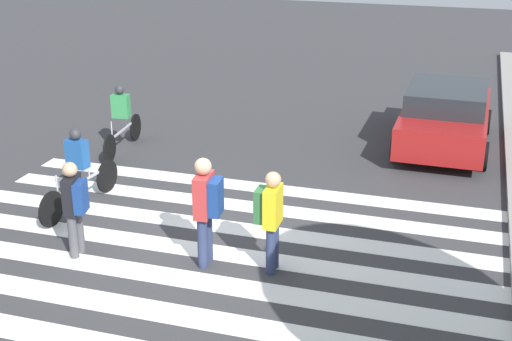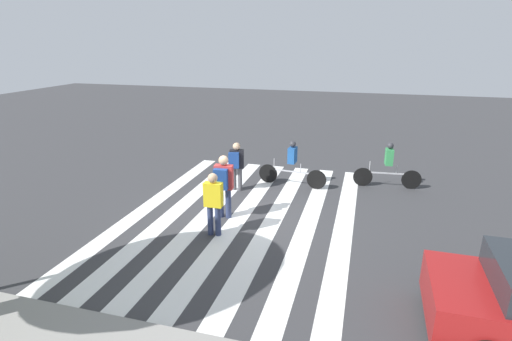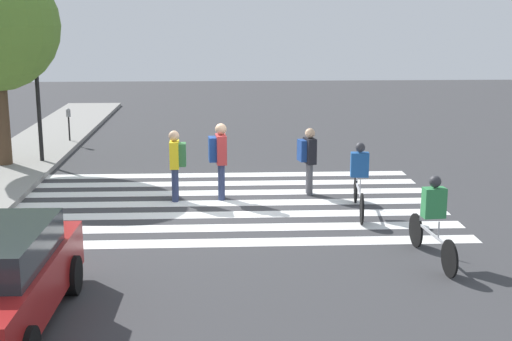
{
  "view_description": "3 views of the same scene",
  "coord_description": "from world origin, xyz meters",
  "views": [
    {
      "loc": [
        10.15,
        4.05,
        5.75
      ],
      "look_at": [
        -0.71,
        0.7,
        1.3
      ],
      "focal_mm": 50.0,
      "sensor_mm": 36.0,
      "label": 1
    },
    {
      "loc": [
        -3.33,
        10.17,
        4.95
      ],
      "look_at": [
        -0.3,
        -0.66,
        1.23
      ],
      "focal_mm": 28.0,
      "sensor_mm": 36.0,
      "label": 2
    },
    {
      "loc": [
        -16.45,
        0.14,
        4.52
      ],
      "look_at": [
        -0.1,
        -0.65,
        0.82
      ],
      "focal_mm": 50.0,
      "sensor_mm": 36.0,
      "label": 3
    }
  ],
  "objects": [
    {
      "name": "cyclist_mid_street",
      "position": [
        -4.19,
        -3.68,
        0.87
      ],
      "size": [
        2.29,
        0.42,
        1.61
      ],
      "rotation": [
        0.0,
        0.0,
        0.09
      ],
      "color": "black",
      "rests_on": "ground_plane"
    },
    {
      "name": "car_parked_dark_suv",
      "position": [
        -6.75,
        3.56,
        0.77
      ],
      "size": [
        4.28,
        2.16,
        1.5
      ],
      "rotation": [
        0.0,
        0.0,
        -0.02
      ],
      "color": "maroon",
      "rests_on": "ground_plane"
    },
    {
      "name": "pedestrian_adult_blue_shirt",
      "position": [
        0.3,
        1.25,
        1.01
      ],
      "size": [
        0.48,
        0.4,
        1.72
      ],
      "rotation": [
        0.0,
        0.0,
        0.01
      ],
      "color": "navy",
      "rests_on": "ground_plane"
    },
    {
      "name": "pedestrian_adult_tall_backpack",
      "position": [
        0.77,
        -1.98,
        0.98
      ],
      "size": [
        0.5,
        0.45,
        1.68
      ],
      "rotation": [
        0.0,
        0.0,
        3.37
      ],
      "color": "#4C4C51",
      "rests_on": "ground_plane"
    },
    {
      "name": "pedestrian_child_with_backpack",
      "position": [
        0.42,
        0.21,
        1.09
      ],
      "size": [
        0.54,
        0.45,
        1.86
      ],
      "rotation": [
        0.0,
        0.0,
        3.23
      ],
      "color": "navy",
      "rests_on": "ground_plane"
    },
    {
      "name": "ground_plane",
      "position": [
        0.0,
        0.0,
        0.0
      ],
      "size": [
        60.0,
        60.0,
        0.0
      ],
      "primitive_type": "plane",
      "color": "#38383A"
    },
    {
      "name": "cyclist_near_curb",
      "position": [
        -0.97,
        -2.94,
        0.87
      ],
      "size": [
        2.45,
        0.42,
        1.63
      ],
      "rotation": [
        0.0,
        0.0,
        -0.11
      ],
      "color": "black",
      "rests_on": "ground_plane"
    },
    {
      "name": "crosswalk_stripes",
      "position": [
        -0.0,
        0.0,
        0.0
      ],
      "size": [
        6.47,
        10.0,
        0.01
      ],
      "color": "white",
      "rests_on": "ground_plane"
    }
  ]
}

